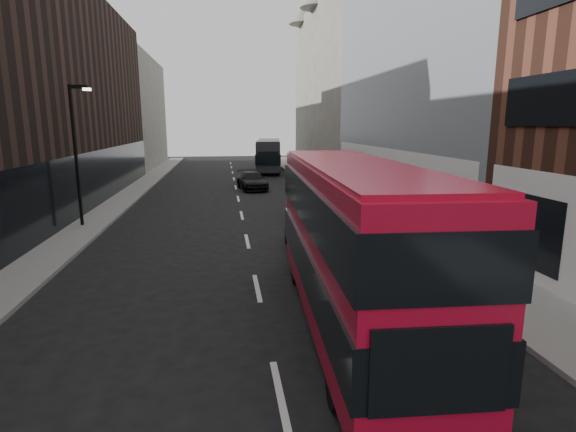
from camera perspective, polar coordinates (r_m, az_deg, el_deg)
name	(u,v)px	position (r m, az deg, el deg)	size (l,w,h in m)	color
sidewalk_right	(343,198)	(32.49, 7.06, 2.33)	(3.00, 80.00, 0.15)	slate
sidewalk_left	(119,203)	(32.14, -20.69, 1.56)	(2.00, 80.00, 0.15)	slate
building_modern_block	(429,45)	(30.03, 17.50, 19.98)	(5.03, 22.00, 20.00)	#B0B6BB
building_victorian	(335,83)	(51.62, 5.93, 16.44)	(6.50, 24.00, 21.00)	slate
building_left_mid	(77,100)	(37.48, -25.19, 13.19)	(5.00, 24.00, 14.00)	black
building_left_far	(134,114)	(58.89, -18.92, 12.21)	(5.00, 20.00, 13.00)	slate
street_lamp	(77,146)	(25.03, -25.26, 8.03)	(1.06, 0.22, 7.00)	black
red_bus	(353,238)	(11.59, 8.22, -2.81)	(3.06, 10.86, 4.34)	#AE0A25
grey_bus	(269,155)	(50.79, -2.45, 7.79)	(3.83, 11.12, 3.53)	black
car_a	(310,233)	(18.82, 2.81, -2.20)	(1.85, 4.60, 1.57)	black
car_b	(306,206)	(25.09, 2.31, 1.24)	(1.59, 4.57, 1.51)	gray
car_c	(252,181)	(36.95, -4.60, 4.50)	(1.99, 4.90, 1.42)	black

